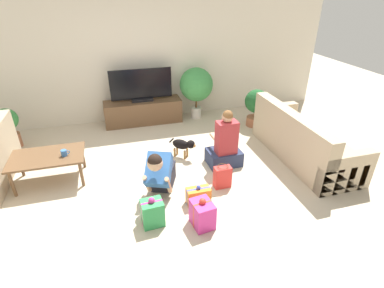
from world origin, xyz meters
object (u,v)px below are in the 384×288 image
(person_kneeling, at_px, (160,172))
(gift_box_b, at_px, (202,214))
(gift_box_a, at_px, (152,213))
(mug, at_px, (64,153))
(person_sitting, at_px, (225,146))
(potted_plant_back_right, at_px, (196,85))
(coffee_table, at_px, (47,158))
(tv_console, at_px, (143,112))
(sofa_right, at_px, (302,141))
(potted_plant_corner_left, at_px, (8,125))
(dog, at_px, (183,145))
(gift_bag_a, at_px, (222,177))
(gift_box_c, at_px, (198,196))
(potted_plant_corner_right, at_px, (256,105))
(tv, at_px, (141,87))

(person_kneeling, bearing_deg, gift_box_b, -43.72)
(gift_box_a, height_order, mug, mug)
(person_sitting, distance_m, mug, 2.39)
(potted_plant_back_right, distance_m, mug, 3.07)
(coffee_table, bearing_deg, tv_console, 47.85)
(sofa_right, relative_size, potted_plant_corner_left, 2.88)
(person_sitting, relative_size, gift_box_b, 2.38)
(dog, relative_size, gift_bag_a, 1.11)
(gift_box_a, bearing_deg, gift_box_c, 19.00)
(gift_box_a, bearing_deg, sofa_right, 19.11)
(tv_console, bearing_deg, gift_bag_a, -73.29)
(coffee_table, bearing_deg, mug, -15.17)
(potted_plant_back_right, bearing_deg, gift_box_b, -105.14)
(person_sitting, relative_size, gift_box_a, 2.43)
(sofa_right, distance_m, potted_plant_corner_right, 1.41)
(potted_plant_corner_left, height_order, potted_plant_back_right, potted_plant_back_right)
(dog, xyz_separation_m, gift_box_b, (-0.18, -1.63, -0.06))
(gift_box_b, bearing_deg, sofa_right, 28.02)
(gift_box_c, bearing_deg, tv, 96.81)
(coffee_table, height_order, gift_box_c, coffee_table)
(coffee_table, relative_size, potted_plant_corner_left, 1.40)
(person_sitting, xyz_separation_m, dog, (-0.58, 0.40, -0.10))
(potted_plant_corner_right, height_order, person_kneeling, potted_plant_corner_right)
(tv_console, distance_m, gift_box_c, 2.88)
(person_kneeling, distance_m, gift_box_b, 0.88)
(potted_plant_corner_left, relative_size, person_sitting, 0.76)
(coffee_table, relative_size, tv, 0.82)
(gift_box_b, height_order, gift_box_c, gift_box_b)
(person_kneeling, distance_m, person_sitting, 1.20)
(potted_plant_corner_left, xyz_separation_m, person_kneeling, (2.31, -2.02, -0.09))
(potted_plant_corner_right, bearing_deg, potted_plant_back_right, 145.41)
(person_kneeling, height_order, mug, person_kneeling)
(gift_bag_a, bearing_deg, person_sitting, 66.13)
(coffee_table, bearing_deg, dog, 3.79)
(potted_plant_corner_right, relative_size, person_kneeling, 0.97)
(gift_box_c, distance_m, gift_bag_a, 0.51)
(potted_plant_corner_right, bearing_deg, gift_box_c, -131.48)
(coffee_table, relative_size, gift_box_c, 3.21)
(person_kneeling, distance_m, gift_box_a, 0.66)
(person_sitting, xyz_separation_m, gift_box_a, (-1.33, -1.04, -0.16))
(potted_plant_back_right, xyz_separation_m, gift_box_a, (-1.44, -3.02, -0.55))
(dog, bearing_deg, coffee_table, 135.09)
(potted_plant_corner_left, bearing_deg, tv, 10.74)
(gift_box_c, xyz_separation_m, mug, (-1.69, 1.02, 0.35))
(potted_plant_corner_left, bearing_deg, potted_plant_back_right, 6.53)
(person_kneeling, distance_m, mug, 1.42)
(person_sitting, xyz_separation_m, gift_bag_a, (-0.25, -0.56, -0.17))
(potted_plant_corner_right, bearing_deg, potted_plant_corner_left, 176.04)
(person_sitting, distance_m, gift_box_a, 1.70)
(coffee_table, xyz_separation_m, tv_console, (1.60, 1.77, -0.14))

